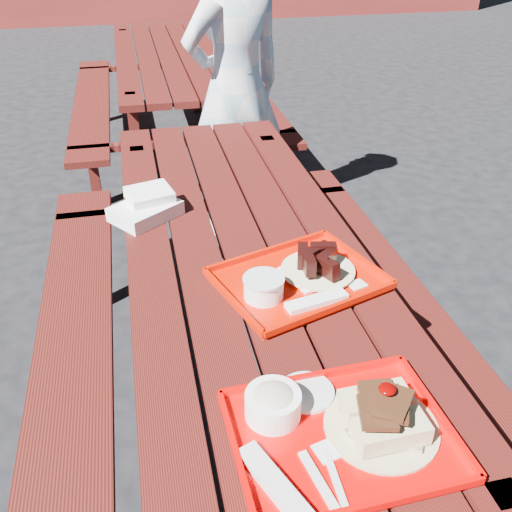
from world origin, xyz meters
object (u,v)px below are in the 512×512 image
Objects in this scene: picnic_table_far at (170,80)px; person at (236,88)px; near_tray at (338,421)px; picnic_table_near at (246,299)px; far_tray at (298,279)px.

person is at bearing -79.00° from picnic_table_far.
person reaches higher than picnic_table_far.
picnic_table_far is 3.56m from near_tray.
far_tray is (0.11, -0.22, 0.21)m from picnic_table_near.
picnic_table_near is at bearing -90.00° from picnic_table_far.
near_tray is 0.54m from far_tray.
far_tray is at bearing 82.66° from near_tray.
near_tray is at bearing -97.34° from far_tray.
person is at bearing 85.06° from far_tray.
picnic_table_far is at bearing 92.01° from far_tray.
picnic_table_near is 1.00× the size of picnic_table_far.
far_tray reaches higher than picnic_table_near.
near_tray reaches higher than far_tray.
far_tray is 0.32× the size of person.
near_tray is 2.26m from person.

